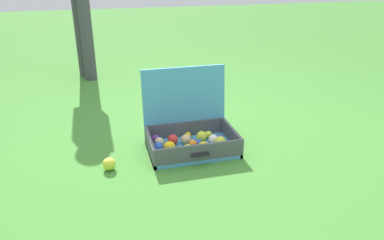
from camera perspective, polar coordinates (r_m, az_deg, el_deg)
name	(u,v)px	position (r m, az deg, el deg)	size (l,w,h in m)	color
ground_plane	(202,145)	(2.46, 1.58, -3.94)	(16.00, 16.00, 0.00)	#3D7A2D
open_suitcase	(190,133)	(2.39, -0.38, -1.97)	(0.56, 0.44, 0.50)	#4799C6
stray_ball_on_grass	(109,164)	(2.23, -12.62, -6.62)	(0.08, 0.08, 0.08)	#CCDB38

